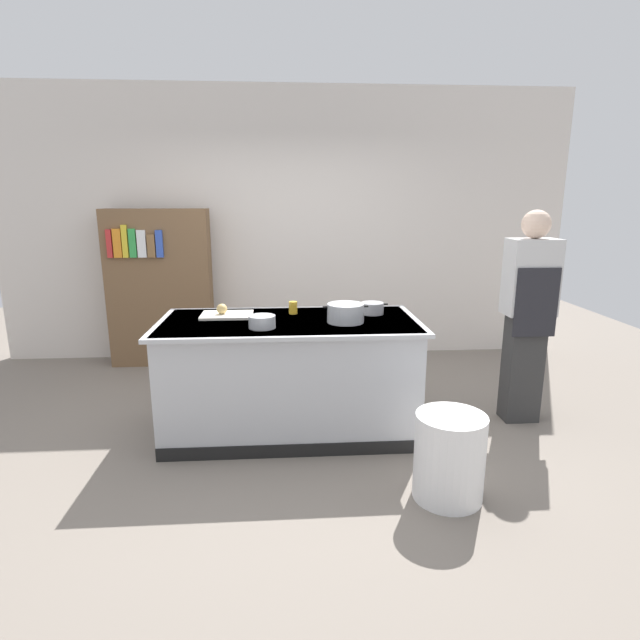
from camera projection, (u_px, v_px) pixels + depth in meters
name	position (u px, v px, depth m)	size (l,w,h in m)	color
ground_plane	(291.00, 429.00, 4.05)	(10.00, 10.00, 0.00)	slate
back_wall	(287.00, 226.00, 5.73)	(6.40, 0.12, 3.00)	silver
counter_island	(290.00, 374.00, 3.94)	(1.98, 0.98, 0.90)	#B7BABF
cutting_board	(227.00, 315.00, 3.96)	(0.40, 0.28, 0.02)	silver
onion	(222.00, 309.00, 3.94)	(0.08, 0.08, 0.08)	tan
stock_pot	(346.00, 313.00, 3.76)	(0.34, 0.27, 0.14)	#B7BABF
sauce_pan	(372.00, 308.00, 4.04)	(0.25, 0.18, 0.09)	#99999E
mixing_bowl	(262.00, 322.00, 3.60)	(0.19, 0.19, 0.09)	#B7BABF
juice_cup	(293.00, 308.00, 4.04)	(0.07, 0.07, 0.10)	yellow
trash_bin	(449.00, 457.00, 3.07)	(0.43, 0.43, 0.54)	white
person_chef	(528.00, 313.00, 4.03)	(0.38, 0.25, 1.72)	#313131
bookshelf	(160.00, 288.00, 5.50)	(1.10, 0.31, 1.70)	brown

